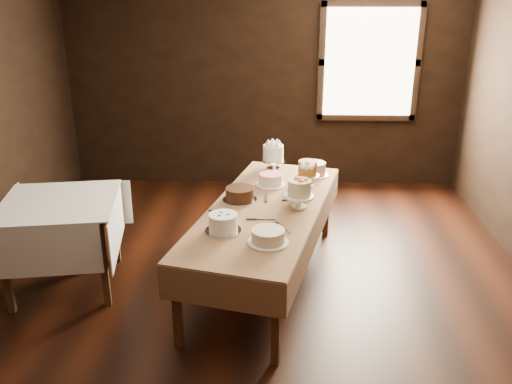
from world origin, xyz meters
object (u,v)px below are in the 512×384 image
Objects in this scene: cake_speckled at (314,169)px; cake_server_e at (227,214)px; cake_flowers at (299,195)px; display_table at (265,213)px; cake_swirl at (223,223)px; side_table at (60,212)px; cake_server_c at (266,195)px; cake_server_a at (266,220)px; cake_server_b at (286,230)px; flower_vase at (306,191)px; cake_server_d at (300,199)px; cake_meringue at (273,158)px; cake_lattice at (271,180)px; cake_cream at (268,237)px; cake_chocolate at (240,194)px; cake_caramel at (307,176)px.

cake_speckled reaches higher than cake_server_e.
cake_flowers is at bearing 34.67° from cake_server_e.
display_table is 8.31× the size of cake_swirl.
side_table is 4.58× the size of cake_server_c.
cake_server_e is (-0.34, 0.11, 0.00)m from cake_server_a.
cake_swirl reaches higher than display_table.
cake_swirl reaches higher than cake_server_c.
cake_server_e is at bearing -149.08° from cake_server_b.
cake_server_e is at bearing -150.38° from flower_vase.
cake_server_d is at bearing 48.43° from cake_server_e.
cake_meringue is at bearing 111.62° from flower_vase.
cake_speckled is 0.53m from cake_lattice.
cake_lattice is at bearing 82.43° from cake_server_e.
cake_server_b is at bearing -104.38° from cake_flowers.
display_table is 10.47× the size of cake_server_c.
flower_vase is at bearing 49.44° from cake_server_e.
cake_swirl is 0.50m from cake_server_b.
display_table is at bearing 57.05° from cake_swirl.
flower_vase reaches higher than cake_server_b.
cake_lattice is 1.30× the size of cake_server_c.
cake_meringue is 1.69m from cake_cream.
cake_server_b is (0.16, -0.20, 0.00)m from cake_server_a.
side_table is at bearing -161.41° from cake_server_e.
cake_lattice is 0.47m from cake_chocolate.
flower_vase reaches higher than cake_server_c.
cake_caramel is at bearing -104.75° from cake_speckled.
display_table is 9.28× the size of cake_caramel.
cake_server_d is at bearing -52.97° from cake_lattice.
cake_server_d is at bearing 3.79° from cake_chocolate.
cake_swirl is (-0.61, -0.50, -0.05)m from cake_flowers.
cake_flowers reaches higher than flower_vase.
cake_caramel is 1.13× the size of cake_server_d.
cake_lattice is (1.80, 0.67, 0.07)m from side_table.
cake_lattice is at bearing 116.17° from cake_server_d.
cake_flowers is 0.64m from cake_server_e.
cake_flowers is at bearing -64.90° from cake_lattice.
cake_speckled is (2.23, 0.97, 0.08)m from side_table.
cake_flowers reaches higher than cake_swirl.
cake_server_e is (-0.79, -1.00, -0.06)m from cake_speckled.
display_table is at bearing -119.43° from cake_speckled.
side_table reaches higher than cake_server_a.
cake_speckled is (0.47, 0.83, 0.12)m from display_table.
cake_speckled is at bearing 34.53° from cake_lattice.
cake_speckled is 0.74m from cake_server_c.
cake_flowers is at bearing -100.66° from cake_caramel.
cake_meringue is at bearing 122.92° from cake_caramel.
cake_chocolate reaches higher than side_table.
flower_vase is (0.33, 0.91, 0.01)m from cake_cream.
side_table is (-1.76, -0.13, 0.04)m from display_table.
cake_cream is at bearing -35.66° from cake_server_e.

